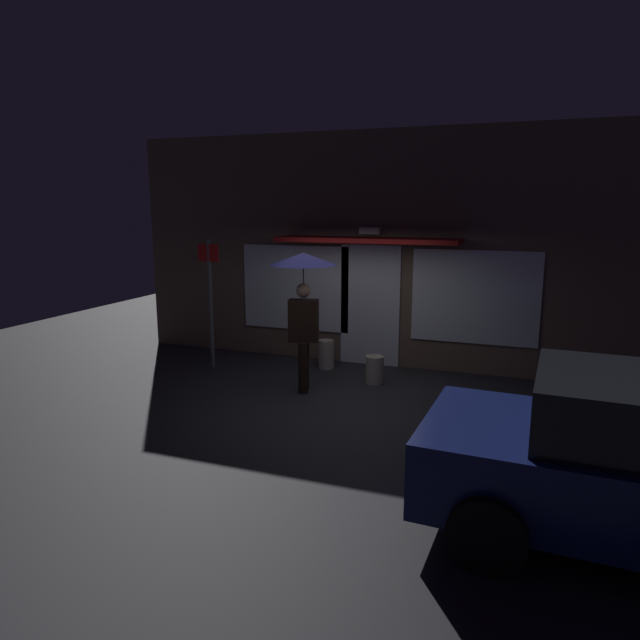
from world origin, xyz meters
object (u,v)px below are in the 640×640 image
street_sign_post (210,295)px  sidewalk_bollard (326,354)px  person_with_umbrella (303,287)px  sidewalk_bollard_2 (375,370)px

street_sign_post → sidewalk_bollard: street_sign_post is taller
sidewalk_bollard → person_with_umbrella: bearing=-85.5°
person_with_umbrella → sidewalk_bollard_2: 1.87m
street_sign_post → sidewalk_bollard: (1.96, 0.63, -1.06)m
sidewalk_bollard_2 → street_sign_post: bearing=-178.6°
sidewalk_bollard → sidewalk_bollard_2: bearing=-27.7°
sidewalk_bollard → sidewalk_bollard_2: sidewalk_bollard is taller
sidewalk_bollard → sidewalk_bollard_2: size_ratio=1.13×
person_with_umbrella → sidewalk_bollard_2: size_ratio=4.73×
sidewalk_bollard → sidewalk_bollard_2: 1.18m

